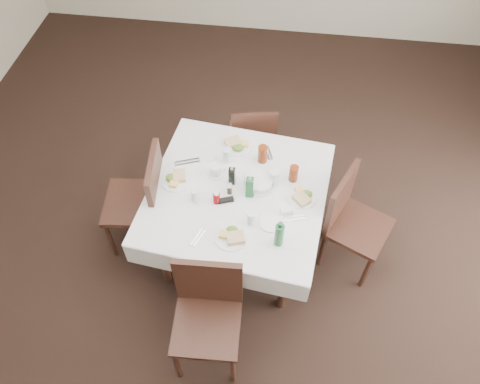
{
  "coord_description": "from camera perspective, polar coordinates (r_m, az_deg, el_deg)",
  "views": [
    {
      "loc": [
        0.45,
        -2.09,
        3.59
      ],
      "look_at": [
        0.16,
        0.07,
        0.8
      ],
      "focal_mm": 35.0,
      "sensor_mm": 36.0,
      "label": 1
    }
  ],
  "objects": [
    {
      "name": "ground_plane",
      "position": [
        4.18,
        -2.31,
        -7.34
      ],
      "size": [
        7.0,
        7.0,
        0.0
      ],
      "primitive_type": "plane",
      "color": "black"
    },
    {
      "name": "sugar_caddy",
      "position": [
        3.47,
        5.7,
        -2.28
      ],
      "size": [
        0.1,
        0.07,
        0.05
      ],
      "color": "white",
      "rests_on": "dining_table"
    },
    {
      "name": "green_bottle",
      "position": [
        3.25,
        4.81,
        -5.19
      ],
      "size": [
        0.06,
        0.06,
        0.25
      ],
      "color": "#1D5F2D",
      "rests_on": "dining_table"
    },
    {
      "name": "dining_table",
      "position": [
        3.66,
        -0.34,
        -0.61
      ],
      "size": [
        1.49,
        1.49,
        0.76
      ],
      "color": "black",
      "rests_on": "ground"
    },
    {
      "name": "water_w",
      "position": [
        3.52,
        -5.49,
        -0.39
      ],
      "size": [
        0.06,
        0.06,
        0.11
      ],
      "color": "silver",
      "rests_on": "dining_table"
    },
    {
      "name": "chair_west",
      "position": [
        3.88,
        -11.58,
        -0.54
      ],
      "size": [
        0.53,
        0.53,
        1.02
      ],
      "color": "black",
      "rests_on": "ground"
    },
    {
      "name": "room_shell",
      "position": [
        2.85,
        -3.41,
        10.53
      ],
      "size": [
        6.04,
        7.04,
        2.8
      ],
      "color": "beige",
      "rests_on": "ground"
    },
    {
      "name": "coffee_mug",
      "position": [
        3.68,
        -2.95,
        2.55
      ],
      "size": [
        0.14,
        0.13,
        0.09
      ],
      "color": "white",
      "rests_on": "dining_table"
    },
    {
      "name": "cutlery_s",
      "position": [
        3.37,
        -5.13,
        -5.54
      ],
      "size": [
        0.09,
        0.16,
        0.01
      ],
      "color": "silver",
      "rests_on": "dining_table"
    },
    {
      "name": "side_plate_a",
      "position": [
        3.84,
        -3.97,
        4.45
      ],
      "size": [
        0.15,
        0.15,
        0.01
      ],
      "color": "white",
      "rests_on": "dining_table"
    },
    {
      "name": "water_n",
      "position": [
        3.75,
        -1.55,
        4.51
      ],
      "size": [
        0.07,
        0.07,
        0.13
      ],
      "color": "silver",
      "rests_on": "dining_table"
    },
    {
      "name": "bread_basket",
      "position": [
        3.61,
        2.32,
        1.09
      ],
      "size": [
        0.23,
        0.23,
        0.08
      ],
      "color": "silver",
      "rests_on": "dining_table"
    },
    {
      "name": "chair_south",
      "position": [
        3.33,
        -3.95,
        -13.94
      ],
      "size": [
        0.48,
        0.48,
        0.98
      ],
      "color": "black",
      "rests_on": "ground"
    },
    {
      "name": "cutlery_w",
      "position": [
        3.81,
        -6.47,
        3.66
      ],
      "size": [
        0.21,
        0.12,
        0.01
      ],
      "color": "silver",
      "rests_on": "dining_table"
    },
    {
      "name": "iced_tea_b",
      "position": [
        3.64,
        6.55,
        2.25
      ],
      "size": [
        0.07,
        0.07,
        0.15
      ],
      "color": "maroon",
      "rests_on": "dining_table"
    },
    {
      "name": "salt_shaker",
      "position": [
        3.56,
        -1.26,
        0.46
      ],
      "size": [
        0.04,
        0.04,
        0.09
      ],
      "color": "white",
      "rests_on": "dining_table"
    },
    {
      "name": "oil_cruet_dark",
      "position": [
        3.59,
        -0.99,
        2.04
      ],
      "size": [
        0.05,
        0.05,
        0.2
      ],
      "color": "black",
      "rests_on": "dining_table"
    },
    {
      "name": "chair_north",
      "position": [
        4.38,
        1.6,
        6.8
      ],
      "size": [
        0.48,
        0.48,
        0.86
      ],
      "color": "black",
      "rests_on": "ground"
    },
    {
      "name": "water_s",
      "position": [
        3.37,
        1.41,
        -3.22
      ],
      "size": [
        0.07,
        0.07,
        0.12
      ],
      "color": "silver",
      "rests_on": "dining_table"
    },
    {
      "name": "meal_east",
      "position": [
        3.57,
        7.6,
        -0.54
      ],
      "size": [
        0.23,
        0.23,
        0.05
      ],
      "color": "white",
      "rests_on": "dining_table"
    },
    {
      "name": "meal_west",
      "position": [
        3.69,
        -7.8,
        1.6
      ],
      "size": [
        0.23,
        0.23,
        0.05
      ],
      "color": "white",
      "rests_on": "dining_table"
    },
    {
      "name": "meal_south",
      "position": [
        3.34,
        -0.99,
        -5.37
      ],
      "size": [
        0.24,
        0.24,
        0.05
      ],
      "color": "white",
      "rests_on": "dining_table"
    },
    {
      "name": "meal_north",
      "position": [
        3.89,
        -0.37,
        5.76
      ],
      "size": [
        0.25,
        0.25,
        0.05
      ],
      "color": "white",
      "rests_on": "dining_table"
    },
    {
      "name": "water_e",
      "position": [
        3.6,
        4.16,
        1.76
      ],
      "size": [
        0.08,
        0.08,
        0.14
      ],
      "color": "silver",
      "rests_on": "dining_table"
    },
    {
      "name": "sunglasses",
      "position": [
        3.53,
        -1.74,
        -1.0
      ],
      "size": [
        0.13,
        0.08,
        0.03
      ],
      "color": "black",
      "rests_on": "dining_table"
    },
    {
      "name": "chair_east",
      "position": [
        3.82,
        13.28,
        -2.94
      ],
      "size": [
        0.6,
        0.6,
        0.96
      ],
      "color": "black",
      "rests_on": "ground"
    },
    {
      "name": "cutlery_e",
      "position": [
        3.47,
        6.71,
        -3.16
      ],
      "size": [
        0.17,
        0.09,
        0.01
      ],
      "color": "silver",
      "rests_on": "dining_table"
    },
    {
      "name": "iced_tea_a",
      "position": [
        3.75,
        2.78,
        4.65
      ],
      "size": [
        0.08,
        0.08,
        0.16
      ],
      "color": "maroon",
      "rests_on": "dining_table"
    },
    {
      "name": "side_plate_b",
      "position": [
        3.43,
        3.76,
        -3.77
      ],
      "size": [
        0.17,
        0.17,
        0.01
      ],
      "color": "white",
      "rests_on": "dining_table"
    },
    {
      "name": "ketchup_bottle",
      "position": [
        3.5,
        -2.89,
        -0.68
      ],
      "size": [
        0.05,
        0.05,
        0.12
      ],
      "color": "#930005",
      "rests_on": "dining_table"
    },
    {
      "name": "pepper_shaker",
      "position": [
        3.56,
        -1.3,
        0.29
      ],
      "size": [
        0.04,
        0.04,
        0.08
      ],
      "color": "#40301E",
      "rests_on": "dining_table"
    },
    {
      "name": "oil_cruet_green",
      "position": [
        3.5,
        1.2,
        0.68
      ],
      "size": [
        0.06,
        0.06,
        0.23
      ],
      "color": "#1D5F2D",
      "rests_on": "dining_table"
    },
    {
      "name": "cutlery_n",
      "position": [
        3.86,
        3.5,
        4.78
      ],
      "size": [
        0.09,
        0.16,
        0.01
      ],
      "color": "silver",
      "rests_on": "dining_table"
    }
  ]
}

